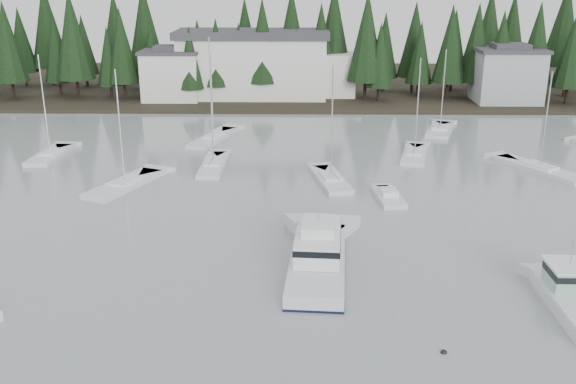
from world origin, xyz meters
name	(u,v)px	position (x,y,z in m)	size (l,w,h in m)	color
far_shore_land	(285,85)	(0.00, 97.00, 0.00)	(240.00, 54.00, 1.00)	black
conifer_treeline	(283,95)	(0.00, 86.00, 0.00)	(200.00, 22.00, 20.00)	black
house_west	(172,74)	(-18.00, 79.00, 4.65)	(9.54, 7.42, 8.75)	silver
house_east_a	(507,74)	(36.00, 78.00, 4.90)	(10.60, 8.48, 9.25)	#999EA0
harbor_inn	(265,65)	(-2.96, 82.34, 5.78)	(29.50, 11.50, 10.90)	silver
cabin_cruiser_center	(318,258)	(4.01, 16.73, 0.81)	(4.78, 12.79, 5.39)	silver
lobster_boat_teal	(574,300)	(20.14, 11.11, 0.57)	(3.10, 8.73, 4.81)	silver
sailboat_0	(214,166)	(-6.70, 42.11, 0.09)	(2.58, 9.59, 14.55)	silver
sailboat_1	(125,186)	(-14.76, 35.22, 0.06)	(6.51, 10.26, 12.21)	silver
sailboat_2	(440,131)	(21.69, 59.12, 0.06)	(5.47, 9.36, 11.46)	silver
sailboat_4	(331,181)	(5.93, 37.01, 0.07)	(4.25, 9.27, 12.41)	silver
sailboat_5	(51,157)	(-26.16, 45.83, 0.06)	(3.18, 8.73, 12.29)	silver
sailboat_7	(414,156)	(16.12, 46.63, 0.06)	(4.58, 9.11, 11.91)	silver
sailboat_9	(214,139)	(-8.25, 54.33, 0.05)	(5.76, 11.11, 11.45)	silver
sailboat_10	(539,170)	(28.67, 41.20, 0.05)	(7.64, 10.80, 11.23)	silver
runabout_1	(389,198)	(11.14, 31.70, 0.13)	(2.78, 5.94, 1.42)	silver
mooring_buoy_dark	(444,353)	(10.82, 5.93, 0.00)	(0.39, 0.39, 0.39)	black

